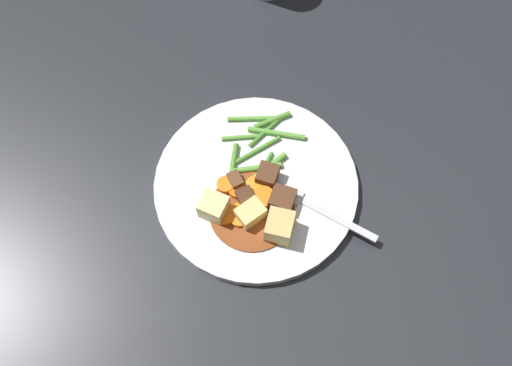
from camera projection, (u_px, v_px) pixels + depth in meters
The scene contains 28 objects.
ground_plane at pixel (256, 188), 0.78m from camera, with size 3.00×3.00×0.00m, color #26282D.
dinner_plate at pixel (256, 185), 0.77m from camera, with size 0.29×0.29×0.02m, color white.
stew_sauce at pixel (252, 211), 0.75m from camera, with size 0.12×0.12×0.00m, color brown.
carrot_slice_0 at pixel (226, 185), 0.76m from camera, with size 0.02×0.02×0.01m, color orange.
carrot_slice_1 at pixel (240, 215), 0.74m from camera, with size 0.03×0.03×0.01m, color orange.
carrot_slice_2 at pixel (225, 216), 0.74m from camera, with size 0.03×0.03×0.01m, color orange.
carrot_slice_3 at pixel (256, 186), 0.76m from camera, with size 0.03×0.03×0.01m, color orange.
carrot_slice_4 at pixel (286, 222), 0.74m from camera, with size 0.02×0.02×0.01m, color orange.
carrot_slice_5 at pixel (237, 190), 0.76m from camera, with size 0.02×0.02×0.01m, color orange.
carrot_slice_6 at pixel (263, 198), 0.75m from camera, with size 0.03×0.03×0.01m, color orange.
potato_chunk_0 at pixel (280, 227), 0.72m from camera, with size 0.03×0.04×0.04m, color #DBBC6B.
potato_chunk_1 at pixel (250, 213), 0.73m from camera, with size 0.04×0.03×0.03m, color #E5CC7A.
potato_chunk_2 at pixel (214, 207), 0.73m from camera, with size 0.03×0.03×0.03m, color #EAD68C.
meat_chunk_0 at pixel (245, 197), 0.75m from camera, with size 0.02×0.02×0.02m, color #4C2B19.
meat_chunk_1 at pixel (267, 176), 0.76m from camera, with size 0.03×0.03×0.02m, color #56331E.
meat_chunk_2 at pixel (282, 199), 0.74m from camera, with size 0.03×0.03×0.02m, color #56331E.
meat_chunk_3 at pixel (235, 177), 0.76m from camera, with size 0.02×0.02×0.02m, color brown.
green_bean_0 at pixel (241, 137), 0.79m from camera, with size 0.01×0.01×0.06m, color #66AD42.
green_bean_1 at pixel (258, 118), 0.81m from camera, with size 0.01×0.01×0.08m, color #66AD42.
green_bean_2 at pixel (277, 133), 0.80m from camera, with size 0.01×0.01×0.08m, color #66AD42.
green_bean_3 at pixel (266, 131), 0.80m from camera, with size 0.01×0.01×0.07m, color #4C8E33.
green_bean_4 at pixel (253, 151), 0.78m from camera, with size 0.01×0.01×0.08m, color #599E38.
green_bean_5 at pixel (264, 167), 0.77m from camera, with size 0.01×0.01×0.05m, color #4C8E33.
green_bean_6 at pixel (263, 172), 0.77m from camera, with size 0.01×0.01×0.08m, color #66AD42.
green_bean_7 at pixel (256, 168), 0.77m from camera, with size 0.01×0.01×0.07m, color #66AD42.
green_bean_8 at pixel (234, 163), 0.78m from camera, with size 0.01×0.01×0.06m, color #4C8E33.
green_bean_9 at pixel (272, 120), 0.81m from camera, with size 0.01×0.01×0.06m, color #599E38.
fork at pixel (315, 207), 0.75m from camera, with size 0.11×0.16×0.00m.
Camera 1 is at (0.33, -0.01, 0.71)m, focal length 38.45 mm.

